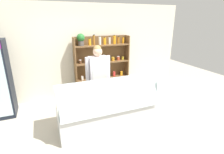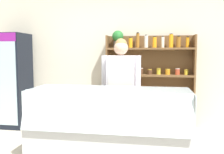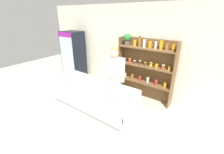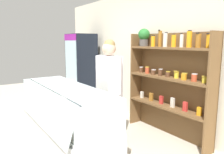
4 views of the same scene
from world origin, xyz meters
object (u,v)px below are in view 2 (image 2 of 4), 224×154
deli_display_case (109,141)px  shop_clerk (121,82)px  drinks_fridge (9,80)px  shelving_unit (147,74)px

deli_display_case → shop_clerk: bearing=85.4°
drinks_fridge → shop_clerk: size_ratio=1.09×
drinks_fridge → shop_clerk: drinks_fridge is taller
shelving_unit → deli_display_case: (-0.45, -1.71, -0.74)m
deli_display_case → shop_clerk: size_ratio=1.22×
shelving_unit → shop_clerk: bearing=-112.0°
shelving_unit → shop_clerk: (-0.39, -0.97, -0.05)m
shelving_unit → deli_display_case: shelving_unit is taller
drinks_fridge → shop_clerk: bearing=-16.3°
shelving_unit → shop_clerk: shelving_unit is taller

